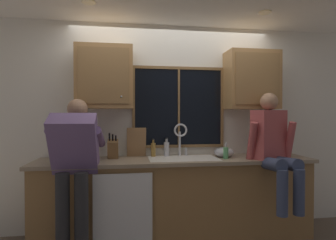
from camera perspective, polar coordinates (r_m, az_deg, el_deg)
The scene contains 24 objects.
back_wall at distance 3.54m, azimuth 0.65°, elevation -1.39°, with size 5.51×0.12×2.55m, color silver.
ceiling_downlight_left at distance 3.07m, azimuth -16.08°, elevation 22.37°, with size 0.14×0.14×0.01m, color #FFEAB2.
ceiling_downlight_right at distance 3.39m, azimuth 19.42°, elevation 20.26°, with size 0.14×0.14×0.01m, color #FFEAB2.
window_glass at distance 3.49m, azimuth 2.22°, elevation 2.68°, with size 1.10×0.02×0.95m, color black.
window_frame_top at distance 3.53m, azimuth 2.26°, elevation 10.71°, with size 1.17×0.02×0.04m, color brown.
window_frame_bottom at distance 3.50m, azimuth 2.25°, elevation -5.41°, with size 1.17×0.02×0.04m, color brown.
window_frame_left at distance 3.42m, azimuth -7.15°, elevation 2.71°, with size 0.04×0.02×0.95m, color brown.
window_frame_right at distance 3.62m, azimuth 11.12°, elevation 2.60°, with size 0.04×0.02×0.95m, color brown.
window_mullion_center at distance 3.47m, azimuth 2.26°, elevation 2.68°, with size 0.02×0.02×0.95m, color brown.
lower_cabinet_run at distance 3.34m, azimuth 1.62°, elevation -16.11°, with size 3.11×0.58×0.88m, color olive.
countertop at distance 3.21m, azimuth 1.69°, elevation -8.36°, with size 3.17×0.62×0.04m, color gray.
dishwasher_front at distance 2.99m, azimuth -9.31°, elevation -17.86°, with size 0.60×0.02×0.74m, color white.
upper_cabinet_left at distance 3.30m, azimuth -12.94°, elevation 8.58°, with size 0.64×0.36×0.72m.
upper_cabinet_right at distance 3.63m, azimuth 16.93°, elevation 7.86°, with size 0.64×0.36×0.72m.
sink at distance 3.25m, azimuth 3.17°, elevation -9.64°, with size 0.80×0.46×0.21m.
faucet at distance 3.39m, azimuth 2.69°, elevation -3.23°, with size 0.18×0.09×0.40m.
person_standing at distance 2.88m, azimuth -18.82°, elevation -8.02°, with size 0.53×0.67×1.59m.
person_sitting_on_counter at distance 3.30m, azimuth 20.96°, elevation -4.61°, with size 0.54×0.66×1.26m.
knife_block at distance 3.26m, azimuth -11.33°, elevation -5.96°, with size 0.12×0.18×0.32m.
cutting_board at distance 3.36m, azimuth -6.56°, elevation -4.60°, with size 0.23×0.02×0.36m, color #997047.
mixing_bowl at distance 3.41m, azimuth 11.51°, elevation -6.58°, with size 0.24×0.24×0.12m, color #B7B7BC.
soap_dispenser at distance 3.26m, azimuth 11.88°, elevation -6.62°, with size 0.06×0.07×0.19m.
bottle_green_glass at distance 3.38m, azimuth -0.30°, elevation -5.97°, with size 0.06×0.06×0.22m.
bottle_tall_clear at distance 3.36m, azimuth -3.07°, elevation -6.08°, with size 0.06×0.06×0.22m.
Camera 1 is at (-0.55, -3.43, 1.42)m, focal length 29.44 mm.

